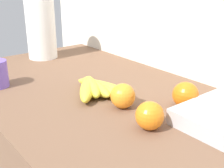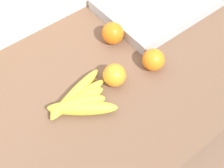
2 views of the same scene
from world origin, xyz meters
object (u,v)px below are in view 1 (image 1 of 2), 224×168
object	(u,v)px
banana_bunch	(95,87)
orange_right	(185,95)
orange_center	(150,116)
orange_far_right	(123,96)
paper_towel_roll	(41,26)

from	to	relation	value
banana_bunch	orange_right	xyz separation A→B (m)	(0.24, 0.14, 0.02)
orange_center	orange_right	world-z (taller)	orange_right
orange_right	orange_far_right	distance (m)	0.18
banana_bunch	paper_towel_roll	world-z (taller)	paper_towel_roll
orange_far_right	orange_right	bearing A→B (deg)	52.77
orange_far_right	paper_towel_roll	distance (m)	0.63
orange_right	paper_towel_roll	world-z (taller)	paper_towel_roll
orange_center	banana_bunch	bearing A→B (deg)	174.26
banana_bunch	orange_center	distance (m)	0.27
orange_center	paper_towel_roll	bearing A→B (deg)	173.22
orange_center	paper_towel_roll	distance (m)	0.76
banana_bunch	paper_towel_roll	size ratio (longest dim) A/B	0.71
orange_far_right	banana_bunch	bearing A→B (deg)	-179.51
orange_far_right	orange_center	bearing A→B (deg)	-11.92
orange_center	orange_right	distance (m)	0.17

